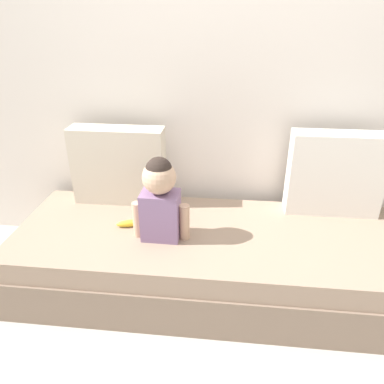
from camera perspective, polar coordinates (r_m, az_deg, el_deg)
The scene contains 7 objects.
ground_plane at distance 2.34m, azimuth 4.10°, elevation -14.17°, with size 12.00×12.00×0.00m, color #B2ADA3.
back_wall at distance 2.35m, azimuth 5.76°, elevation 18.96°, with size 5.63×0.10×2.44m, color silver.
couch at distance 2.22m, azimuth 4.26°, elevation -10.49°, with size 2.43×0.85×0.38m.
throw_pillow_left at distance 2.39m, azimuth -11.31°, elevation 4.05°, with size 0.59×0.16×0.50m, color beige.
throw_pillow_right at distance 2.37m, azimuth 21.39°, elevation 2.64°, with size 0.55×0.16×0.51m, color silver.
toddler at distance 1.95m, azimuth -5.01°, elevation -0.83°, with size 0.32×0.18×0.47m.
banana at distance 2.18m, azimuth -9.50°, elevation -4.79°, with size 0.17×0.04×0.04m, color yellow.
Camera 1 is at (0.03, -1.77, 1.53)m, focal length 34.25 mm.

